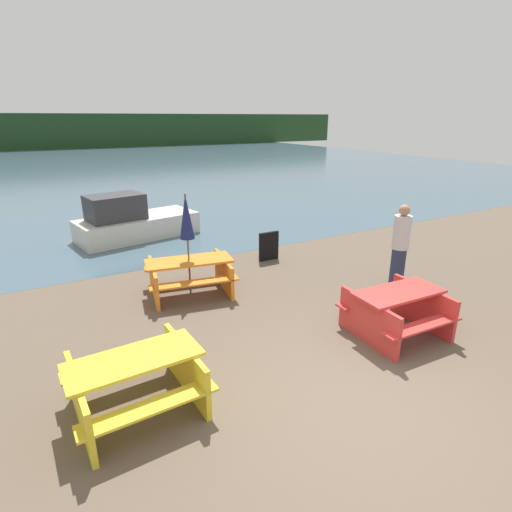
{
  "coord_description": "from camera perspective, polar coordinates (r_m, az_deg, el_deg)",
  "views": [
    {
      "loc": [
        -3.22,
        -3.08,
        3.54
      ],
      "look_at": [
        0.55,
        3.66,
        0.85
      ],
      "focal_mm": 28.0,
      "sensor_mm": 36.0,
      "label": 1
    }
  ],
  "objects": [
    {
      "name": "ground_plane",
      "position": [
        5.69,
        14.11,
        -19.96
      ],
      "size": [
        60.0,
        60.0,
        0.0
      ],
      "primitive_type": "plane",
      "color": "brown"
    },
    {
      "name": "signboard",
      "position": [
        10.38,
        1.84,
        1.42
      ],
      "size": [
        0.55,
        0.08,
        0.75
      ],
      "color": "black",
      "rests_on": "ground_plane"
    },
    {
      "name": "far_treeline",
      "position": [
        54.46,
        -26.85,
        15.61
      ],
      "size": [
        80.0,
        1.6,
        4.0
      ],
      "color": "#1E3D1E",
      "rests_on": "water"
    },
    {
      "name": "boat",
      "position": [
        12.87,
        -17.24,
        4.69
      ],
      "size": [
        3.79,
        2.14,
        1.4
      ],
      "rotation": [
        0.0,
        0.0,
        0.19
      ],
      "color": "beige",
      "rests_on": "water"
    },
    {
      "name": "person",
      "position": [
        9.17,
        19.89,
        1.37
      ],
      "size": [
        0.36,
        0.36,
        1.82
      ],
      "color": "#283351",
      "rests_on": "ground_plane"
    },
    {
      "name": "umbrella_navy",
      "position": [
        8.13,
        -9.92,
        5.44
      ],
      "size": [
        0.3,
        0.3,
        2.12
      ],
      "color": "brown",
      "rests_on": "ground_plane"
    },
    {
      "name": "picnic_table_red",
      "position": [
        7.23,
        19.45,
        -7.14
      ],
      "size": [
        1.58,
        1.44,
        0.8
      ],
      "rotation": [
        0.0,
        0.0,
        -0.04
      ],
      "color": "red",
      "rests_on": "ground_plane"
    },
    {
      "name": "water",
      "position": [
        34.67,
        -24.24,
        11.69
      ],
      "size": [
        60.0,
        50.0,
        0.0
      ],
      "color": "#425B6B",
      "rests_on": "ground_plane"
    },
    {
      "name": "picnic_table_yellow",
      "position": [
        5.42,
        -16.77,
        -16.49
      ],
      "size": [
        1.69,
        1.46,
        0.76
      ],
      "rotation": [
        0.0,
        0.0,
        0.05
      ],
      "color": "yellow",
      "rests_on": "ground_plane"
    },
    {
      "name": "picnic_table_orange",
      "position": [
        8.49,
        -9.47,
        -2.39
      ],
      "size": [
        1.97,
        1.66,
        0.74
      ],
      "rotation": [
        0.0,
        0.0,
        -0.17
      ],
      "color": "orange",
      "rests_on": "ground_plane"
    }
  ]
}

